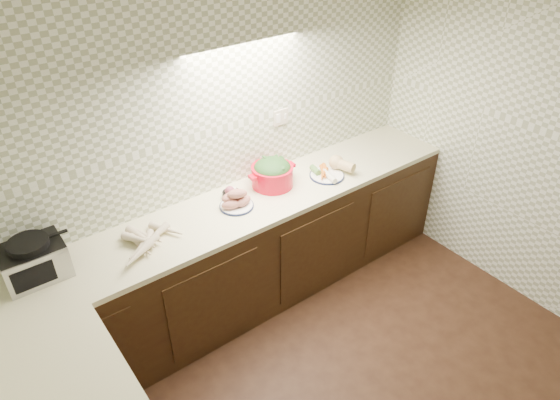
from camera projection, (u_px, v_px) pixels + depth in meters
room at (431, 222)px, 2.13m from camera, size 3.60×3.60×2.60m
counter at (227, 372)px, 2.90m from camera, size 3.60×3.60×0.90m
toaster_oven at (34, 260)px, 2.86m from camera, size 0.35×0.27×0.25m
parsnip_pile at (159, 239)px, 3.15m from camera, size 0.44×0.44×0.08m
sweet_potato_plate at (236, 200)px, 3.49m from camera, size 0.24×0.24×0.14m
onion_bowl at (231, 193)px, 3.59m from camera, size 0.13×0.13×0.10m
dutch_oven at (272, 173)px, 3.69m from camera, size 0.39×0.33×0.22m
veg_plate at (331, 168)px, 3.87m from camera, size 0.33×0.31×0.13m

